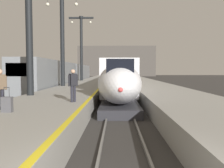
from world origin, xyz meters
TOP-DOWN VIEW (x-y plane):
  - platform_left at (-4.05, 24.75)m, footprint 4.80×110.00m
  - platform_right at (4.05, 24.75)m, footprint 4.80×110.00m
  - platform_left_safety_stripe at (-1.77, 24.75)m, footprint 0.20×107.80m
  - rail_main_left at (-0.75, 27.50)m, footprint 0.08×110.00m
  - rail_main_right at (0.75, 27.50)m, footprint 0.08×110.00m
  - rail_secondary_left at (-8.85, 27.50)m, footprint 0.08×110.00m
  - rail_secondary_right at (-7.35, 27.50)m, footprint 0.08×110.00m
  - highspeed_train_main at (0.00, 35.56)m, footprint 2.92×55.84m
  - regional_train_adjacent at (-8.10, 33.01)m, footprint 2.85×36.60m
  - station_column_mid at (-5.90, 11.37)m, footprint 4.00×0.68m
  - station_column_far at (-5.90, 20.55)m, footprint 4.00×0.68m
  - station_column_distant at (-5.90, 33.71)m, footprint 4.00×0.68m
  - passenger_near_edge at (-5.06, 5.84)m, footprint 0.41×0.47m
  - passenger_mid_platform at (-2.45, 8.17)m, footprint 0.44×0.42m
  - rolling_suitcase at (-4.51, 5.26)m, footprint 0.40×0.22m
  - terminus_back_wall at (0.00, 102.00)m, footprint 36.00×2.00m

SIDE VIEW (x-z plane):
  - rail_main_left at x=-0.75m, z-range 0.00..0.12m
  - rail_main_right at x=0.75m, z-range 0.00..0.12m
  - rail_secondary_left at x=-8.85m, z-range 0.00..0.12m
  - rail_secondary_right at x=-7.35m, z-range 0.00..0.12m
  - platform_left at x=-4.05m, z-range 0.00..1.05m
  - platform_right at x=4.05m, z-range 0.00..1.05m
  - platform_left_safety_stripe at x=-1.77m, z-range 1.05..1.06m
  - rolling_suitcase at x=-4.51m, z-range 0.86..1.85m
  - highspeed_train_main at x=0.00m, z-range 0.16..3.76m
  - passenger_near_edge at x=-5.06m, z-range 1.19..2.88m
  - passenger_mid_platform at x=-2.45m, z-range 1.19..2.88m
  - regional_train_adjacent at x=-8.10m, z-range 0.23..4.03m
  - station_column_far at x=-5.90m, z-range 1.99..11.47m
  - station_column_mid at x=-5.90m, z-range 1.99..11.51m
  - terminus_back_wall at x=0.00m, z-range 0.00..14.00m
  - station_column_distant at x=-5.90m, z-range 2.02..12.40m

